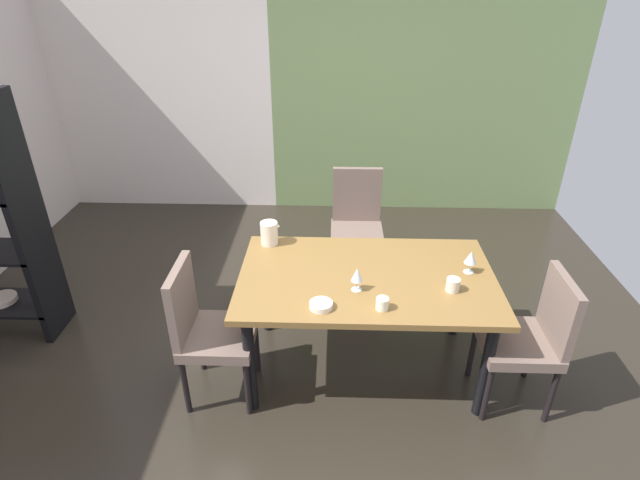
{
  "coord_description": "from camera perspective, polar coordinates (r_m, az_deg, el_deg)",
  "views": [
    {
      "loc": [
        0.3,
        -2.59,
        2.45
      ],
      "look_at": [
        0.2,
        0.32,
        0.85
      ],
      "focal_mm": 28.0,
      "sensor_mm": 36.0,
      "label": 1
    }
  ],
  "objects": [
    {
      "name": "ground_plane",
      "position": [
        3.59,
        -3.52,
        -14.59
      ],
      "size": [
        5.66,
        5.59,
        0.02
      ],
      "primitive_type": "cube",
      "color": "#2B251D"
    },
    {
      "name": "back_panel_interior",
      "position": [
        5.79,
        -18.12,
        15.87
      ],
      "size": [
        2.44,
        0.1,
        2.58
      ],
      "primitive_type": "cube",
      "color": "silver",
      "rests_on": "ground_plane"
    },
    {
      "name": "garden_window_panel",
      "position": [
        5.54,
        11.92,
        16.1
      ],
      "size": [
        3.22,
        0.1,
        2.58
      ],
      "primitive_type": "cube",
      "color": "#738D56",
      "rests_on": "ground_plane"
    },
    {
      "name": "dining_table",
      "position": [
        3.2,
        5.31,
        -5.35
      ],
      "size": [
        1.61,
        0.98,
        0.75
      ],
      "color": "olive",
      "rests_on": "ground_plane"
    },
    {
      "name": "chair_head_far",
      "position": [
        4.31,
        4.21,
        2.25
      ],
      "size": [
        0.44,
        0.45,
        0.97
      ],
      "rotation": [
        0.0,
        0.0,
        3.14
      ],
      "color": "#725E53",
      "rests_on": "ground_plane"
    },
    {
      "name": "chair_right_near",
      "position": [
        3.3,
        23.05,
        -9.88
      ],
      "size": [
        0.44,
        0.44,
        0.91
      ],
      "rotation": [
        0.0,
        0.0,
        1.57
      ],
      "color": "#725E53",
      "rests_on": "ground_plane"
    },
    {
      "name": "chair_left_near",
      "position": [
        3.17,
        -12.99,
        -9.57
      ],
      "size": [
        0.45,
        0.44,
        0.94
      ],
      "rotation": [
        0.0,
        0.0,
        -1.57
      ],
      "color": "#725E53",
      "rests_on": "ground_plane"
    },
    {
      "name": "wine_glass_center",
      "position": [
        3.25,
        16.85,
        -1.97
      ],
      "size": [
        0.08,
        0.08,
        0.15
      ],
      "color": "silver",
      "rests_on": "dining_table"
    },
    {
      "name": "wine_glass_near_shelf",
      "position": [
        2.95,
        4.26,
        -4.02
      ],
      "size": [
        0.07,
        0.07,
        0.15
      ],
      "color": "silver",
      "rests_on": "dining_table"
    },
    {
      "name": "serving_bowl_corner",
      "position": [
        2.85,
        0.12,
        -7.45
      ],
      "size": [
        0.13,
        0.13,
        0.04
      ],
      "primitive_type": "cylinder",
      "color": "white",
      "rests_on": "dining_table"
    },
    {
      "name": "cup_west",
      "position": [
        2.85,
        7.13,
        -7.23
      ],
      "size": [
        0.07,
        0.07,
        0.07
      ],
      "primitive_type": "cylinder",
      "color": "white",
      "rests_on": "dining_table"
    },
    {
      "name": "cup_right",
      "position": [
        3.08,
        14.95,
        -4.97
      ],
      "size": [
        0.08,
        0.08,
        0.08
      ],
      "primitive_type": "cylinder",
      "color": "beige",
      "rests_on": "dining_table"
    },
    {
      "name": "pitcher_east",
      "position": [
        3.47,
        -5.81,
        0.8
      ],
      "size": [
        0.14,
        0.12,
        0.17
      ],
      "color": "white",
      "rests_on": "dining_table"
    }
  ]
}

